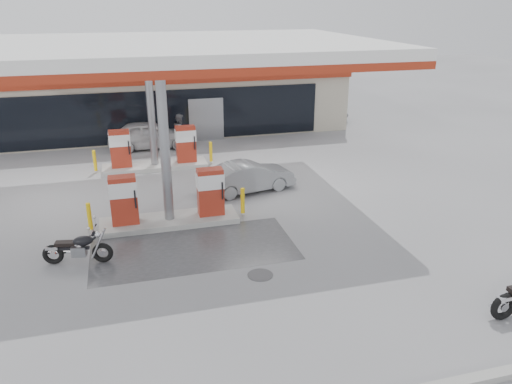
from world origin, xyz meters
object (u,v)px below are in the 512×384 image
at_px(sedan_white, 149,135).
at_px(attendant, 180,131).
at_px(parked_car_right, 317,114).
at_px(hatchback_silver, 249,177).
at_px(parked_motorcycle, 79,249).
at_px(pump_island_near, 169,203).
at_px(pump_island_far, 154,152).

distance_m(sedan_white, attendant, 1.55).
xyz_separation_m(attendant, parked_car_right, (8.50, 3.20, -0.31)).
xyz_separation_m(attendant, hatchback_silver, (1.80, -6.60, -0.28)).
xyz_separation_m(parked_motorcycle, hatchback_silver, (6.03, 4.21, 0.13)).
bearing_deg(parked_motorcycle, sedan_white, 86.88).
bearing_deg(pump_island_near, hatchback_silver, 33.68).
bearing_deg(pump_island_near, pump_island_far, 90.00).
distance_m(pump_island_near, hatchback_silver, 3.97).
bearing_deg(parked_motorcycle, pump_island_near, 47.01).
bearing_deg(sedan_white, pump_island_near, 179.79).
xyz_separation_m(parked_motorcycle, parked_car_right, (12.73, 14.01, 0.11)).
height_order(pump_island_far, parked_motorcycle, pump_island_far).
relative_size(parked_motorcycle, sedan_white, 0.48).
bearing_deg(attendant, pump_island_near, 177.85).
height_order(parked_motorcycle, attendant, attendant).
distance_m(pump_island_far, parked_car_right, 11.66).
bearing_deg(pump_island_far, pump_island_near, -90.00).
distance_m(pump_island_near, parked_motorcycle, 3.40).
bearing_deg(pump_island_near, parked_motorcycle, -143.61).
distance_m(pump_island_far, sedan_white, 3.20).
xyz_separation_m(pump_island_far, attendant, (1.50, 2.80, 0.15)).
xyz_separation_m(pump_island_near, sedan_white, (0.01, 9.20, -0.03)).
bearing_deg(hatchback_silver, parked_motorcycle, 113.29).
height_order(pump_island_far, parked_car_right, pump_island_far).
bearing_deg(parked_motorcycle, attendant, 79.24).
distance_m(sedan_white, parked_car_right, 10.37).
bearing_deg(sedan_white, parked_car_right, -74.48).
height_order(attendant, hatchback_silver, attendant).
relative_size(pump_island_near, attendant, 2.98).
bearing_deg(pump_island_far, parked_car_right, 30.96).
distance_m(pump_island_near, attendant, 8.93).
bearing_deg(sedan_white, parked_motorcycle, 166.12).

